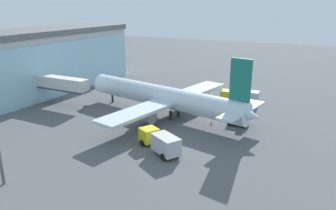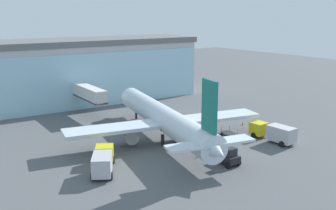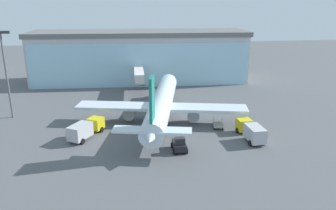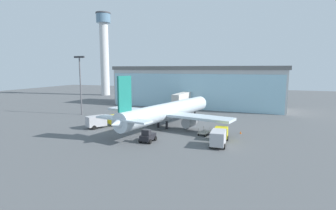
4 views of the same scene
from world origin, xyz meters
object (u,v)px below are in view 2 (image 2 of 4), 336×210
(fuel_truck, at_px, (274,132))
(safety_cone_nose, at_px, (197,156))
(baggage_cart, at_px, (229,134))
(jet_bridge, at_px, (87,93))
(catering_truck, at_px, (103,160))
(airplane, at_px, (164,119))
(pushback_tug, at_px, (228,157))
(safety_cone_wingtip, at_px, (243,124))

(fuel_truck, distance_m, safety_cone_nose, 13.76)
(baggage_cart, relative_size, safety_cone_nose, 5.59)
(jet_bridge, relative_size, baggage_cart, 4.43)
(baggage_cart, bearing_deg, fuel_truck, 45.76)
(baggage_cart, xyz_separation_m, safety_cone_nose, (-9.93, -4.00, -0.23))
(jet_bridge, height_order, catering_truck, jet_bridge)
(catering_truck, bearing_deg, safety_cone_nose, -72.94)
(airplane, bearing_deg, jet_bridge, 20.17)
(pushback_tug, bearing_deg, baggage_cart, -44.14)
(jet_bridge, relative_size, safety_cone_wingtip, 24.75)
(catering_truck, bearing_deg, baggage_cart, -56.62)
(pushback_tug, relative_size, safety_cone_nose, 5.91)
(catering_truck, relative_size, pushback_tug, 2.28)
(catering_truck, bearing_deg, fuel_truck, -69.09)
(safety_cone_wingtip, bearing_deg, safety_cone_nose, -155.91)
(airplane, relative_size, safety_cone_wingtip, 63.43)
(airplane, height_order, safety_cone_wingtip, airplane)
(jet_bridge, xyz_separation_m, safety_cone_nose, (2.07, -29.93, -3.88))
(pushback_tug, bearing_deg, safety_cone_wingtip, -50.74)
(jet_bridge, bearing_deg, baggage_cart, -153.06)
(jet_bridge, distance_m, pushback_tug, 34.36)
(baggage_cart, bearing_deg, jet_bridge, -143.12)
(safety_cone_wingtip, bearing_deg, catering_truck, -171.51)
(airplane, relative_size, pushback_tug, 10.74)
(airplane, xyz_separation_m, safety_cone_wingtip, (15.74, -1.16, -3.09))
(jet_bridge, xyz_separation_m, baggage_cart, (12.00, -25.94, -3.66))
(safety_cone_nose, bearing_deg, jet_bridge, 93.96)
(baggage_cart, distance_m, pushback_tug, 11.57)
(airplane, height_order, catering_truck, airplane)
(fuel_truck, height_order, safety_cone_wingtip, fuel_truck)
(fuel_truck, bearing_deg, baggage_cart, 32.05)
(catering_truck, bearing_deg, airplane, -36.36)
(jet_bridge, relative_size, pushback_tug, 4.19)
(baggage_cart, height_order, safety_cone_wingtip, baggage_cart)
(fuel_truck, xyz_separation_m, safety_cone_nose, (-13.62, 1.54, -1.19))
(airplane, xyz_separation_m, fuel_truck, (12.92, -10.05, -1.90))
(airplane, xyz_separation_m, catering_truck, (-13.04, -5.45, -1.90))
(jet_bridge, xyz_separation_m, fuel_truck, (15.69, -31.48, -2.69))
(catering_truck, xyz_separation_m, safety_cone_wingtip, (28.78, 4.30, -1.19))
(fuel_truck, distance_m, baggage_cart, 6.73)
(pushback_tug, bearing_deg, fuel_truck, -76.48)
(airplane, distance_m, baggage_cart, 10.66)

